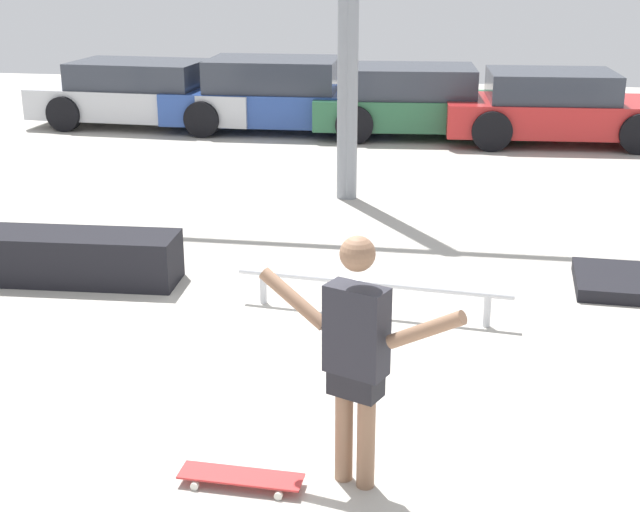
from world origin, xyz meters
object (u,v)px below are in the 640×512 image
object	(u,v)px
skateboard	(241,477)
parked_car_green	(420,102)
grind_box	(49,256)
skateboarder	(356,350)
parked_car_blue	(280,96)
parked_car_silver	(146,94)
grind_rail	(372,287)
parked_car_red	(556,108)

from	to	relation	value
skateboard	parked_car_green	xyz separation A→B (m)	(0.46, 12.07, 0.57)
skateboard	grind_box	bearing A→B (deg)	132.47
skateboarder	parked_car_blue	xyz separation A→B (m)	(-3.00, 12.01, -0.30)
parked_car_silver	skateboarder	bearing A→B (deg)	-61.77
skateboard	grind_box	distance (m)	4.56
parked_car_silver	parked_car_blue	world-z (taller)	parked_car_blue
grind_box	parked_car_silver	bearing A→B (deg)	103.18
skateboarder	grind_rail	distance (m)	2.99
skateboard	grind_box	size ratio (longest dim) A/B	0.30
skateboard	grind_rail	bearing A→B (deg)	81.96
skateboard	grind_box	xyz separation A→B (m)	(-2.97, 3.46, 0.20)
skateboarder	parked_car_green	size ratio (longest dim) A/B	0.41
parked_car_red	parked_car_blue	bearing A→B (deg)	172.12
grind_box	grind_rail	bearing A→B (deg)	-6.44
skateboarder	parked_car_silver	world-z (taller)	skateboarder
parked_car_silver	parked_car_red	world-z (taller)	parked_car_red
grind_rail	skateboarder	bearing A→B (deg)	-85.99
skateboarder	parked_car_blue	distance (m)	12.38
skateboard	grind_rail	world-z (taller)	grind_rail
skateboard	parked_car_blue	size ratio (longest dim) A/B	0.18
skateboarder	parked_car_red	distance (m)	11.87
grind_box	parked_car_blue	size ratio (longest dim) A/B	0.61
grind_rail	parked_car_silver	bearing A→B (deg)	121.37
grind_box	parked_car_blue	xyz separation A→B (m)	(0.70, 8.71, 0.40)
parked_car_blue	parked_car_green	size ratio (longest dim) A/B	1.09
parked_car_red	skateboarder	bearing A→B (deg)	-104.77
skateboarder	skateboard	size ratio (longest dim) A/B	2.06
parked_car_silver	parked_car_green	distance (m)	5.46
parked_car_green	grind_rail	bearing A→B (deg)	-94.70
skateboarder	grind_box	size ratio (longest dim) A/B	0.62
grind_rail	parked_car_green	size ratio (longest dim) A/B	0.64
parked_car_red	parked_car_silver	bearing A→B (deg)	173.70
grind_box	parked_car_red	xyz separation A→B (m)	(5.92, 8.36, 0.37)
skateboarder	skateboard	xyz separation A→B (m)	(-0.74, -0.16, -0.90)
skateboard	parked_car_red	size ratio (longest dim) A/B	0.20
grind_box	grind_rail	size ratio (longest dim) A/B	1.03
parked_car_red	grind_box	bearing A→B (deg)	-129.31
grind_rail	grind_box	bearing A→B (deg)	173.56
grind_box	skateboarder	bearing A→B (deg)	-41.66
skateboard	parked_car_silver	xyz separation A→B (m)	(-5.00, 12.14, 0.57)
grind_rail	parked_car_silver	size ratio (longest dim) A/B	0.58
skateboarder	parked_car_blue	size ratio (longest dim) A/B	0.38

